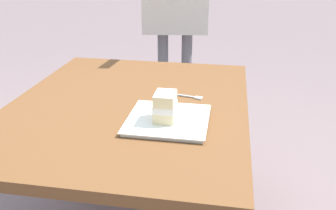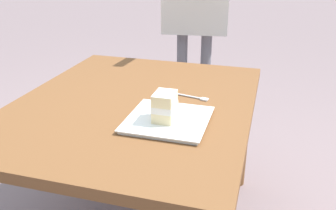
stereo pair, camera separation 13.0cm
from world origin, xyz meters
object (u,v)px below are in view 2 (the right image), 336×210
at_px(cake_slice, 164,106).
at_px(patio_table, 135,122).
at_px(dessert_plate, 168,120).
at_px(dessert_fork, 192,97).

bearing_deg(cake_slice, patio_table, -132.33).
relative_size(patio_table, cake_slice, 11.34).
height_order(patio_table, cake_slice, cake_slice).
bearing_deg(cake_slice, dessert_plate, 151.80).
relative_size(dessert_plate, cake_slice, 2.82).
distance_m(patio_table, dessert_plate, 0.26).
xyz_separation_m(dessert_plate, cake_slice, (0.02, -0.01, 0.06)).
bearing_deg(dessert_plate, cake_slice, -28.20).
bearing_deg(dessert_plate, dessert_fork, 172.77).
distance_m(dessert_plate, cake_slice, 0.06).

